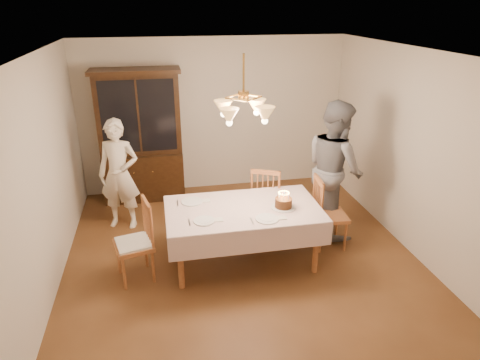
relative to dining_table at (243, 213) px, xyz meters
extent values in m
plane|color=#543118|center=(0.00, 0.00, -0.68)|extent=(5.00, 5.00, 0.00)
plane|color=white|center=(0.00, 0.00, 1.92)|extent=(5.00, 5.00, 0.00)
plane|color=beige|center=(0.00, 2.50, 0.62)|extent=(4.50, 0.00, 4.50)
plane|color=beige|center=(0.00, -2.50, 0.62)|extent=(4.50, 0.00, 4.50)
plane|color=beige|center=(-2.25, 0.00, 0.62)|extent=(0.00, 5.00, 5.00)
plane|color=beige|center=(2.25, 0.00, 0.62)|extent=(0.00, 5.00, 5.00)
cube|color=brown|center=(0.00, 0.00, 0.05)|extent=(1.80, 1.00, 0.04)
cube|color=silver|center=(0.00, 0.00, 0.07)|extent=(1.90, 1.10, 0.01)
cylinder|color=brown|center=(-0.82, -0.42, -0.33)|extent=(0.07, 0.07, 0.71)
cylinder|color=brown|center=(0.82, -0.42, -0.33)|extent=(0.07, 0.07, 0.71)
cylinder|color=brown|center=(-0.82, 0.42, -0.33)|extent=(0.07, 0.07, 0.71)
cylinder|color=brown|center=(0.82, 0.42, -0.33)|extent=(0.07, 0.07, 0.71)
cube|color=black|center=(-1.24, 2.23, -0.28)|extent=(1.30, 0.50, 0.80)
cube|color=black|center=(-1.24, 2.28, 0.77)|extent=(1.30, 0.40, 1.30)
cube|color=black|center=(-1.24, 2.08, 0.77)|extent=(1.14, 0.01, 1.14)
cube|color=black|center=(-1.24, 2.23, 1.45)|extent=(1.38, 0.54, 0.06)
cube|color=brown|center=(0.51, 0.76, -0.23)|extent=(0.58, 0.57, 0.05)
cube|color=brown|center=(0.43, 0.58, 0.29)|extent=(0.38, 0.20, 0.06)
cylinder|color=brown|center=(0.74, 0.83, -0.47)|extent=(0.04, 0.04, 0.43)
cylinder|color=brown|center=(0.42, 0.99, -0.47)|extent=(0.04, 0.04, 0.43)
cylinder|color=brown|center=(0.60, 0.53, -0.47)|extent=(0.04, 0.04, 0.43)
cylinder|color=brown|center=(0.28, 0.68, -0.47)|extent=(0.04, 0.04, 0.43)
cube|color=brown|center=(-1.34, -0.11, -0.23)|extent=(0.51, 0.53, 0.05)
cube|color=brown|center=(-1.16, -0.07, 0.29)|extent=(0.13, 0.40, 0.06)
cylinder|color=brown|center=(-1.55, 0.02, -0.47)|extent=(0.04, 0.04, 0.43)
cylinder|color=brown|center=(-1.47, -0.33, -0.47)|extent=(0.04, 0.04, 0.43)
cylinder|color=brown|center=(-1.22, 0.10, -0.47)|extent=(0.04, 0.04, 0.43)
cylinder|color=brown|center=(-1.14, -0.25, -0.47)|extent=(0.04, 0.04, 0.43)
cube|color=silver|center=(-1.34, -0.11, -0.20)|extent=(0.46, 0.48, 0.03)
cube|color=brown|center=(1.23, 0.15, -0.23)|extent=(0.46, 0.47, 0.05)
cube|color=brown|center=(1.04, 0.17, 0.29)|extent=(0.07, 0.40, 0.06)
cylinder|color=brown|center=(1.38, -0.04, -0.47)|extent=(0.04, 0.04, 0.43)
cylinder|color=brown|center=(1.41, 0.32, -0.47)|extent=(0.04, 0.04, 0.43)
cylinder|color=brown|center=(1.04, -0.01, -0.47)|extent=(0.04, 0.04, 0.43)
cylinder|color=brown|center=(1.07, 0.34, -0.47)|extent=(0.04, 0.04, 0.43)
imported|color=white|center=(-1.55, 1.28, 0.13)|extent=(0.68, 0.54, 1.63)
imported|color=slate|center=(1.41, 0.56, 0.28)|extent=(0.83, 1.01, 1.92)
cylinder|color=white|center=(0.49, -0.09, 0.08)|extent=(0.30, 0.30, 0.01)
cylinder|color=#371C0C|center=(0.49, -0.09, 0.15)|extent=(0.21, 0.21, 0.11)
cylinder|color=#598CD8|center=(0.55, -0.09, 0.24)|extent=(0.01, 0.01, 0.07)
sphere|color=#FFB23F|center=(0.55, -0.09, 0.28)|extent=(0.01, 0.01, 0.01)
cylinder|color=pink|center=(0.55, -0.07, 0.24)|extent=(0.01, 0.01, 0.07)
sphere|color=#FFB23F|center=(0.55, -0.07, 0.28)|extent=(0.01, 0.01, 0.01)
cylinder|color=#EACC66|center=(0.53, -0.05, 0.24)|extent=(0.01, 0.01, 0.07)
sphere|color=#FFB23F|center=(0.53, -0.05, 0.28)|extent=(0.01, 0.01, 0.01)
cylinder|color=#598CD8|center=(0.51, -0.04, 0.24)|extent=(0.01, 0.01, 0.07)
sphere|color=#FFB23F|center=(0.51, -0.04, 0.28)|extent=(0.01, 0.01, 0.01)
cylinder|color=pink|center=(0.49, -0.03, 0.24)|extent=(0.01, 0.01, 0.07)
sphere|color=#FFB23F|center=(0.49, -0.03, 0.28)|extent=(0.01, 0.01, 0.01)
cylinder|color=#EACC66|center=(0.47, -0.03, 0.24)|extent=(0.01, 0.01, 0.07)
sphere|color=#FFB23F|center=(0.47, -0.03, 0.28)|extent=(0.01, 0.01, 0.01)
cylinder|color=#598CD8|center=(0.45, -0.04, 0.24)|extent=(0.01, 0.01, 0.07)
sphere|color=#FFB23F|center=(0.45, -0.04, 0.28)|extent=(0.01, 0.01, 0.01)
cylinder|color=pink|center=(0.43, -0.06, 0.24)|extent=(0.01, 0.01, 0.07)
sphere|color=#FFB23F|center=(0.43, -0.06, 0.28)|extent=(0.01, 0.01, 0.01)
cylinder|color=#EACC66|center=(0.42, -0.08, 0.24)|extent=(0.01, 0.01, 0.07)
sphere|color=#FFB23F|center=(0.42, -0.08, 0.28)|extent=(0.01, 0.01, 0.01)
cylinder|color=#598CD8|center=(0.42, -0.10, 0.24)|extent=(0.01, 0.01, 0.07)
sphere|color=#FFB23F|center=(0.42, -0.10, 0.28)|extent=(0.01, 0.01, 0.01)
cylinder|color=pink|center=(0.43, -0.13, 0.24)|extent=(0.01, 0.01, 0.07)
sphere|color=#FFB23F|center=(0.43, -0.13, 0.28)|extent=(0.01, 0.01, 0.01)
cylinder|color=#EACC66|center=(0.45, -0.14, 0.24)|extent=(0.01, 0.01, 0.07)
sphere|color=#FFB23F|center=(0.45, -0.14, 0.28)|extent=(0.01, 0.01, 0.01)
cylinder|color=#598CD8|center=(0.47, -0.15, 0.24)|extent=(0.01, 0.01, 0.07)
sphere|color=#FFB23F|center=(0.47, -0.15, 0.28)|extent=(0.01, 0.01, 0.01)
cylinder|color=pink|center=(0.49, -0.16, 0.24)|extent=(0.01, 0.01, 0.07)
sphere|color=#FFB23F|center=(0.49, -0.16, 0.28)|extent=(0.01, 0.01, 0.01)
cylinder|color=#EACC66|center=(0.51, -0.15, 0.24)|extent=(0.01, 0.01, 0.07)
sphere|color=#FFB23F|center=(0.51, -0.15, 0.28)|extent=(0.01, 0.01, 0.01)
cylinder|color=#598CD8|center=(0.53, -0.14, 0.24)|extent=(0.01, 0.01, 0.07)
sphere|color=#FFB23F|center=(0.53, -0.14, 0.28)|extent=(0.01, 0.01, 0.01)
cylinder|color=pink|center=(0.55, -0.12, 0.24)|extent=(0.01, 0.01, 0.07)
sphere|color=#FFB23F|center=(0.55, -0.12, 0.28)|extent=(0.01, 0.01, 0.01)
cylinder|color=white|center=(-0.51, -0.25, 0.08)|extent=(0.25, 0.25, 0.02)
cube|color=silver|center=(-0.68, -0.25, 0.08)|extent=(0.01, 0.16, 0.01)
cube|color=silver|center=(-0.34, -0.25, 0.08)|extent=(0.10, 0.10, 0.01)
cylinder|color=white|center=(0.21, -0.35, 0.08)|extent=(0.27, 0.27, 0.02)
cube|color=silver|center=(0.03, -0.35, 0.08)|extent=(0.01, 0.16, 0.01)
cube|color=silver|center=(0.39, -0.35, 0.08)|extent=(0.10, 0.10, 0.01)
cylinder|color=white|center=(-0.60, 0.29, 0.08)|extent=(0.27, 0.27, 0.02)
cube|color=silver|center=(-0.78, 0.29, 0.08)|extent=(0.01, 0.16, 0.01)
cube|color=silver|center=(-0.42, 0.29, 0.08)|extent=(0.10, 0.10, 0.01)
cylinder|color=#BF8C3F|center=(0.00, 0.00, 1.72)|extent=(0.02, 0.02, 0.40)
cylinder|color=#BF8C3F|center=(0.00, 0.00, 1.47)|extent=(0.12, 0.12, 0.10)
cone|color=#D8994C|center=(0.20, 0.20, 1.29)|extent=(0.22, 0.22, 0.18)
sphere|color=#FFD899|center=(0.20, 0.20, 1.22)|extent=(0.07, 0.07, 0.07)
cone|color=#D8994C|center=(-0.20, 0.20, 1.29)|extent=(0.22, 0.22, 0.18)
sphere|color=#FFD899|center=(-0.20, 0.20, 1.22)|extent=(0.07, 0.07, 0.07)
cone|color=#D8994C|center=(-0.20, -0.20, 1.29)|extent=(0.22, 0.22, 0.18)
sphere|color=#FFD899|center=(-0.20, -0.20, 1.22)|extent=(0.07, 0.07, 0.07)
cone|color=#D8994C|center=(0.20, -0.20, 1.29)|extent=(0.22, 0.22, 0.18)
sphere|color=#FFD899|center=(0.20, -0.20, 1.22)|extent=(0.07, 0.07, 0.07)
camera|label=1|loc=(-0.96, -4.63, 2.43)|focal=32.00mm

